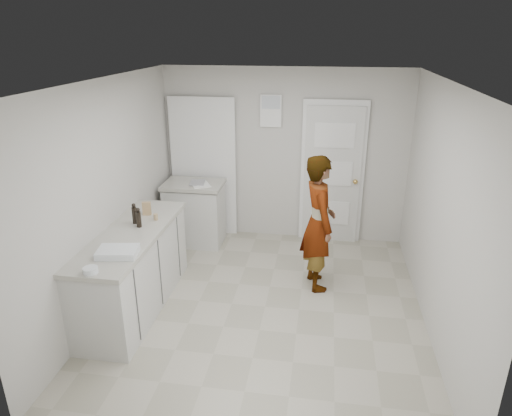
% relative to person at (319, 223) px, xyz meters
% --- Properties ---
extents(ground, '(4.00, 4.00, 0.00)m').
position_rel_person_xyz_m(ground, '(-0.55, -0.59, -0.83)').
color(ground, gray).
rests_on(ground, ground).
extents(room_shell, '(4.00, 4.00, 4.00)m').
position_rel_person_xyz_m(room_shell, '(-0.73, 1.36, 0.20)').
color(room_shell, '#BBB9B0').
rests_on(room_shell, ground).
extents(main_counter, '(0.64, 1.96, 0.93)m').
position_rel_person_xyz_m(main_counter, '(-2.00, -0.79, -0.40)').
color(main_counter, silver).
rests_on(main_counter, ground).
extents(side_counter, '(0.84, 0.61, 0.93)m').
position_rel_person_xyz_m(side_counter, '(-1.80, 0.96, -0.40)').
color(side_counter, silver).
rests_on(side_counter, ground).
extents(person, '(0.56, 0.69, 1.65)m').
position_rel_person_xyz_m(person, '(0.00, 0.00, 0.00)').
color(person, silver).
rests_on(person, ground).
extents(cake_mix_box, '(0.10, 0.07, 0.16)m').
position_rel_person_xyz_m(cake_mix_box, '(-2.00, -0.29, 0.18)').
color(cake_mix_box, '#9B724D').
rests_on(cake_mix_box, main_counter).
extents(spice_jar, '(0.05, 0.05, 0.07)m').
position_rel_person_xyz_m(spice_jar, '(-1.84, -0.42, 0.13)').
color(spice_jar, tan).
rests_on(spice_jar, main_counter).
extents(oil_cruet_a, '(0.06, 0.06, 0.23)m').
position_rel_person_xyz_m(oil_cruet_a, '(-1.95, -0.64, 0.21)').
color(oil_cruet_a, black).
rests_on(oil_cruet_a, main_counter).
extents(oil_cruet_b, '(0.05, 0.05, 0.24)m').
position_rel_person_xyz_m(oil_cruet_b, '(-2.04, -0.55, 0.21)').
color(oil_cruet_b, black).
rests_on(oil_cruet_b, main_counter).
extents(baking_dish, '(0.41, 0.32, 0.07)m').
position_rel_person_xyz_m(baking_dish, '(-1.90, -1.32, 0.13)').
color(baking_dish, silver).
rests_on(baking_dish, main_counter).
extents(egg_bowl, '(0.13, 0.13, 0.05)m').
position_rel_person_xyz_m(egg_bowl, '(-1.99, -1.68, 0.12)').
color(egg_bowl, silver).
rests_on(egg_bowl, main_counter).
extents(papers, '(0.35, 0.38, 0.01)m').
position_rel_person_xyz_m(papers, '(-1.68, 0.89, 0.10)').
color(papers, white).
rests_on(papers, side_counter).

